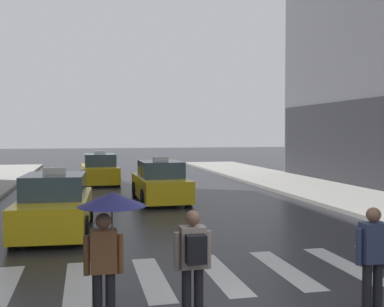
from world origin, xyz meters
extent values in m
cube|color=silver|center=(-4.05, 3.00, 0.00)|extent=(0.50, 2.80, 0.01)
cube|color=silver|center=(-2.70, 3.00, 0.00)|extent=(0.50, 2.80, 0.01)
cube|color=silver|center=(-1.35, 3.00, 0.00)|extent=(0.50, 2.80, 0.01)
cube|color=silver|center=(0.00, 3.00, 0.00)|extent=(0.50, 2.80, 0.01)
cube|color=silver|center=(1.35, 3.00, 0.00)|extent=(0.50, 2.80, 0.01)
cube|color=silver|center=(2.70, 3.00, 0.00)|extent=(0.50, 2.80, 0.01)
cube|color=yellow|center=(-3.39, 7.78, 0.56)|extent=(2.05, 4.60, 0.84)
cube|color=#384C5B|center=(-3.39, 7.68, 1.30)|extent=(1.72, 2.19, 0.64)
cube|color=silver|center=(-3.39, 7.68, 1.71)|extent=(0.61, 0.27, 0.18)
cylinder|color=black|center=(-4.17, 9.17, 0.33)|extent=(0.26, 0.67, 0.66)
cylinder|color=black|center=(-2.46, 9.08, 0.33)|extent=(0.26, 0.67, 0.66)
cylinder|color=black|center=(-4.32, 6.48, 0.33)|extent=(0.26, 0.67, 0.66)
cylinder|color=black|center=(-2.61, 6.38, 0.33)|extent=(0.26, 0.67, 0.66)
cube|color=#F2EAB2|center=(-3.89, 10.08, 0.60)|extent=(0.20, 0.05, 0.14)
cube|color=#F2EAB2|center=(-2.63, 10.01, 0.60)|extent=(0.20, 0.05, 0.14)
cube|color=yellow|center=(0.39, 13.01, 0.56)|extent=(1.88, 4.53, 0.84)
cube|color=#384C5B|center=(0.40, 12.91, 1.30)|extent=(1.64, 2.13, 0.64)
cube|color=silver|center=(0.40, 12.91, 1.71)|extent=(0.60, 0.25, 0.18)
cylinder|color=black|center=(-0.48, 14.35, 0.33)|extent=(0.23, 0.66, 0.66)
cylinder|color=black|center=(1.22, 14.38, 0.33)|extent=(0.23, 0.66, 0.66)
cylinder|color=black|center=(-0.44, 11.65, 0.33)|extent=(0.23, 0.66, 0.66)
cylinder|color=black|center=(1.27, 11.68, 0.33)|extent=(0.23, 0.66, 0.66)
cube|color=#F2EAB2|center=(-0.28, 15.27, 0.60)|extent=(0.20, 0.04, 0.14)
cube|color=#F2EAB2|center=(0.98, 15.29, 0.60)|extent=(0.20, 0.04, 0.14)
cube|color=yellow|center=(-1.80, 20.11, 0.56)|extent=(1.95, 4.56, 0.84)
cube|color=#384C5B|center=(-1.80, 20.01, 1.30)|extent=(1.67, 2.15, 0.64)
cube|color=silver|center=(-1.80, 20.01, 1.71)|extent=(0.61, 0.26, 0.18)
cylinder|color=black|center=(-2.70, 21.43, 0.33)|extent=(0.24, 0.67, 0.66)
cylinder|color=black|center=(-1.00, 21.48, 0.33)|extent=(0.24, 0.67, 0.66)
cylinder|color=black|center=(-2.61, 18.73, 0.33)|extent=(0.24, 0.67, 0.66)
cylinder|color=black|center=(-0.91, 18.78, 0.33)|extent=(0.24, 0.67, 0.66)
cube|color=#F2EAB2|center=(-2.51, 22.35, 0.60)|extent=(0.20, 0.05, 0.14)
cube|color=#F2EAB2|center=(-1.25, 22.39, 0.60)|extent=(0.20, 0.05, 0.14)
cylinder|color=black|center=(-2.42, 0.83, 0.41)|extent=(0.14, 0.14, 0.82)
cylinder|color=black|center=(-2.24, 0.83, 0.41)|extent=(0.14, 0.14, 0.82)
cube|color=brown|center=(-2.33, 0.83, 1.12)|extent=(0.36, 0.24, 0.60)
sphere|color=brown|center=(-2.33, 0.83, 1.54)|extent=(0.22, 0.22, 0.22)
cylinder|color=brown|center=(-2.56, 0.83, 1.07)|extent=(0.09, 0.09, 0.55)
cylinder|color=brown|center=(-2.10, 0.83, 1.07)|extent=(0.09, 0.09, 0.55)
cylinder|color=#4C4C4C|center=(-2.21, 0.83, 1.42)|extent=(0.02, 0.02, 1.00)
cone|color=navy|center=(-2.21, 0.83, 1.84)|extent=(0.96, 0.96, 0.20)
cylinder|color=black|center=(-1.16, 0.77, 0.41)|extent=(0.14, 0.14, 0.82)
cylinder|color=black|center=(-0.98, 0.77, 0.41)|extent=(0.14, 0.14, 0.82)
cube|color=gray|center=(-1.07, 0.77, 1.12)|extent=(0.36, 0.24, 0.60)
sphere|color=brown|center=(-1.07, 0.77, 1.54)|extent=(0.22, 0.22, 0.22)
cylinder|color=gray|center=(-1.30, 0.77, 1.07)|extent=(0.09, 0.09, 0.55)
cylinder|color=gray|center=(-0.84, 0.77, 1.07)|extent=(0.09, 0.09, 0.55)
cube|color=black|center=(-1.07, 0.55, 1.14)|extent=(0.28, 0.18, 0.40)
cylinder|color=black|center=(1.53, 0.43, 0.41)|extent=(0.14, 0.14, 0.82)
cylinder|color=black|center=(1.71, 0.43, 0.41)|extent=(0.14, 0.14, 0.82)
cube|color=#2D3856|center=(1.62, 0.43, 1.12)|extent=(0.36, 0.24, 0.60)
sphere|color=brown|center=(1.62, 0.43, 1.54)|extent=(0.22, 0.22, 0.22)
cylinder|color=#2D3856|center=(1.39, 0.43, 1.07)|extent=(0.09, 0.09, 0.55)
camera|label=1|loc=(-2.57, -5.73, 2.76)|focal=43.89mm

